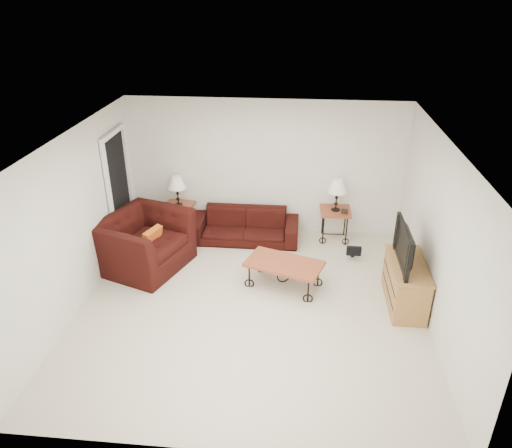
{
  "coord_description": "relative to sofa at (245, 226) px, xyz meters",
  "views": [
    {
      "loc": [
        0.63,
        -5.81,
        4.29
      ],
      "look_at": [
        0.0,
        0.7,
        1.0
      ],
      "focal_mm": 33.98,
      "sensor_mm": 36.0,
      "label": 1
    }
  ],
  "objects": [
    {
      "name": "backpack",
      "position": [
        1.93,
        -0.46,
        -0.04
      ],
      "size": [
        0.43,
        0.36,
        0.49
      ],
      "primitive_type": "ellipsoid",
      "rotation": [
        0.0,
        0.0,
        0.21
      ],
      "color": "black",
      "rests_on": "ground"
    },
    {
      "name": "side_table_right",
      "position": [
        1.64,
        0.18,
        0.01
      ],
      "size": [
        0.56,
        0.56,
        0.59
      ],
      "primitive_type": "cube",
      "rotation": [
        0.0,
        0.0,
        0.03
      ],
      "color": "#9C4227",
      "rests_on": "ground"
    },
    {
      "name": "tv_stand",
      "position": [
        2.57,
        -1.75,
        0.05
      ],
      "size": [
        0.47,
        1.13,
        0.68
      ],
      "primitive_type": "cube",
      "color": "#AB7D3F",
      "rests_on": "ground"
    },
    {
      "name": "sofa",
      "position": [
        0.0,
        0.0,
        0.0
      ],
      "size": [
        1.95,
        0.76,
        0.57
      ],
      "primitive_type": "imported",
      "color": "black",
      "rests_on": "ground"
    },
    {
      "name": "doorway",
      "position": [
        -2.13,
        -0.37,
        0.73
      ],
      "size": [
        0.08,
        0.94,
        2.04
      ],
      "primitive_type": "cube",
      "color": "black",
      "rests_on": "ground"
    },
    {
      "name": "photo_frame_right",
      "position": [
        1.79,
        0.03,
        0.36
      ],
      "size": [
        0.12,
        0.04,
        0.1
      ],
      "primitive_type": "cube",
      "rotation": [
        0.0,
        0.0,
        -0.17
      ],
      "color": "black",
      "rests_on": "side_table_right"
    },
    {
      "name": "lamp_left",
      "position": [
        -1.26,
        0.18,
        0.56
      ],
      "size": [
        0.35,
        0.35,
        0.57
      ],
      "primitive_type": null,
      "rotation": [
        0.0,
        0.0,
        -0.11
      ],
      "color": "black",
      "rests_on": "side_table_left"
    },
    {
      "name": "wall_right",
      "position": [
        2.84,
        -2.02,
        0.96
      ],
      "size": [
        0.02,
        5.0,
        2.5
      ],
      "primitive_type": "cube",
      "color": "silver",
      "rests_on": "ground"
    },
    {
      "name": "wall_front",
      "position": [
        0.34,
        -4.52,
        0.96
      ],
      "size": [
        5.0,
        0.02,
        2.5
      ],
      "primitive_type": "cube",
      "color": "silver",
      "rests_on": "ground"
    },
    {
      "name": "wall_back",
      "position": [
        0.34,
        0.48,
        0.96
      ],
      "size": [
        5.0,
        0.02,
        2.5
      ],
      "primitive_type": "cube",
      "color": "silver",
      "rests_on": "ground"
    },
    {
      "name": "photo_frame_left",
      "position": [
        -1.41,
        0.03,
        0.33
      ],
      "size": [
        0.11,
        0.02,
        0.09
      ],
      "primitive_type": "cube",
      "rotation": [
        0.0,
        0.0,
        0.07
      ],
      "color": "black",
      "rests_on": "side_table_left"
    },
    {
      "name": "coffee_table",
      "position": [
        0.78,
        -1.46,
        -0.07
      ],
      "size": [
        1.29,
        0.97,
        0.43
      ],
      "primitive_type": "cube",
      "rotation": [
        0.0,
        0.0,
        -0.33
      ],
      "color": "#9C4227",
      "rests_on": "ground"
    },
    {
      "name": "television",
      "position": [
        2.55,
        -1.75,
        0.69
      ],
      "size": [
        0.13,
        1.02,
        0.58
      ],
      "primitive_type": "imported",
      "rotation": [
        0.0,
        0.0,
        -1.57
      ],
      "color": "black",
      "rests_on": "tv_stand"
    },
    {
      "name": "lamp_right",
      "position": [
        1.64,
        0.18,
        0.6
      ],
      "size": [
        0.35,
        0.35,
        0.59
      ],
      "primitive_type": null,
      "rotation": [
        0.0,
        0.0,
        0.03
      ],
      "color": "black",
      "rests_on": "side_table_right"
    },
    {
      "name": "side_table_left",
      "position": [
        -1.26,
        0.18,
        -0.0
      ],
      "size": [
        0.57,
        0.57,
        0.57
      ],
      "primitive_type": "cube",
      "rotation": [
        0.0,
        0.0,
        -0.11
      ],
      "color": "#9C4227",
      "rests_on": "ground"
    },
    {
      "name": "wall_left",
      "position": [
        -2.16,
        -2.02,
        0.96
      ],
      "size": [
        0.02,
        5.0,
        2.5
      ],
      "primitive_type": "cube",
      "color": "silver",
      "rests_on": "ground"
    },
    {
      "name": "armchair",
      "position": [
        -1.54,
        -1.07,
        0.16
      ],
      "size": [
        1.61,
        1.71,
        0.9
      ],
      "primitive_type": "imported",
      "rotation": [
        0.0,
        0.0,
        1.22
      ],
      "color": "black",
      "rests_on": "ground"
    },
    {
      "name": "ceiling",
      "position": [
        0.34,
        -2.02,
        2.21
      ],
      "size": [
        5.0,
        5.0,
        0.0
      ],
      "primitive_type": "plane",
      "color": "white",
      "rests_on": "wall_back"
    },
    {
      "name": "ground",
      "position": [
        0.34,
        -2.02,
        -0.29
      ],
      "size": [
        5.0,
        5.0,
        0.0
      ],
      "primitive_type": "plane",
      "color": "beige",
      "rests_on": "ground"
    },
    {
      "name": "throw_pillow",
      "position": [
        -1.39,
        -1.12,
        0.23
      ],
      "size": [
        0.24,
        0.42,
        0.41
      ],
      "primitive_type": "cube",
      "rotation": [
        0.0,
        0.0,
        1.22
      ],
      "color": "#CA6319",
      "rests_on": "armchair"
    }
  ]
}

